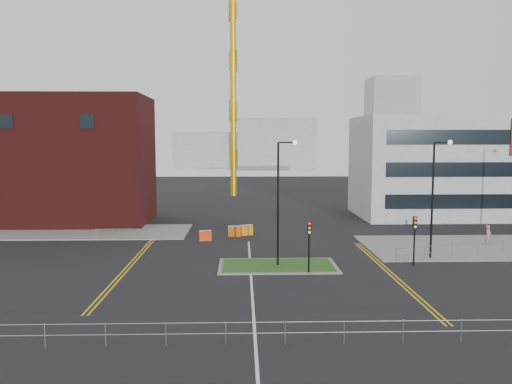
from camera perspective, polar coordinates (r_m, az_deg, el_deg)
ground at (r=29.01m, az=-0.38°, el=-12.46°), size 200.00×200.00×0.00m
pavement_left at (r=53.97m, az=-22.73°, el=-4.25°), size 28.00×8.00×0.12m
pavement_right at (r=48.13m, az=26.55°, el=-5.60°), size 24.00×10.00×0.12m
island_kerb at (r=36.76m, az=2.50°, el=-8.43°), size 8.60×4.60×0.08m
grass_island at (r=36.76m, az=2.50°, el=-8.40°), size 8.00×4.00×0.12m
brick_building at (r=59.92m, az=-23.59°, el=3.22°), size 24.20×10.07×14.24m
office_block at (r=65.25m, az=22.48°, el=2.70°), size 25.00×12.20×12.00m
tower_crane at (r=83.28m, az=1.48°, el=17.54°), size 52.27×10.80×37.57m
streetlamp_island at (r=35.83m, az=2.89°, el=-0.07°), size 1.46×0.36×9.18m
streetlamp_right_near at (r=40.51m, az=19.83°, el=0.27°), size 1.46×0.36×9.18m
traffic_light_island at (r=34.45m, az=6.09°, el=-5.13°), size 0.28×0.33×3.65m
traffic_light_right at (r=38.24m, az=17.68°, el=-4.27°), size 0.28×0.33×3.65m
railing_front at (r=23.10m, az=-0.06°, el=-15.30°), size 24.05×0.05×1.10m
railing_left at (r=47.45m, az=-14.30°, el=-4.47°), size 6.05×0.05×1.10m
railing_right at (r=45.13m, az=26.40°, el=-5.39°), size 19.05×5.05×1.10m
centre_line at (r=30.91m, az=-0.46°, el=-11.28°), size 0.15×30.00×0.01m
yellow_left_a at (r=39.53m, az=-13.98°, el=-7.64°), size 0.12×24.00×0.01m
yellow_left_b at (r=39.47m, az=-13.55°, el=-7.65°), size 0.12×24.00×0.01m
yellow_right_a at (r=36.18m, az=14.82°, el=-8.92°), size 0.12×20.00×0.01m
yellow_right_b at (r=36.26m, az=15.28°, el=-8.90°), size 0.12×20.00×0.01m
skyline_a at (r=152.72m, az=-16.66°, el=6.34°), size 18.00×12.00×22.00m
skyline_b at (r=157.89m, az=2.25°, el=5.47°), size 24.00×12.00×16.00m
skyline_c at (r=159.27m, az=15.16°, el=7.44°), size 14.00×12.00×28.00m
skyline_d at (r=167.72m, az=-4.15°, el=4.80°), size 30.00×12.00×12.00m
pedestrian at (r=47.84m, az=25.01°, el=-4.54°), size 0.81×0.78×1.86m
barrier_left at (r=45.97m, az=-5.83°, el=-4.95°), size 1.18×0.68×0.94m
barrier_mid at (r=47.88m, az=-2.48°, el=-4.44°), size 1.22×0.46×1.01m
barrier_right at (r=48.38m, az=-1.09°, el=-4.33°), size 1.27×0.82×1.01m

